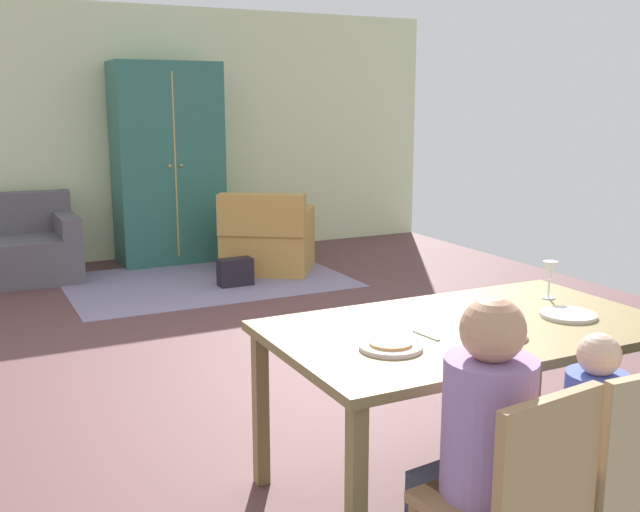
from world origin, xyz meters
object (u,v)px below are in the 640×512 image
at_px(dining_chair_child, 622,468).
at_px(armoire, 168,164).
at_px(plate_near_man, 391,347).
at_px(wine_glass, 550,272).
at_px(dining_chair_man, 517,499).
at_px(plate_near_child, 496,334).
at_px(handbag, 235,272).
at_px(plate_near_woman, 568,315).
at_px(armchair, 268,240).
at_px(person_child, 584,462).
at_px(person_man, 478,470).
at_px(dining_table, 468,340).

xyz_separation_m(dining_chair_child, armoire, (0.15, 6.19, 0.56)).
distance_m(plate_near_man, wine_glass, 1.14).
relative_size(dining_chair_man, dining_chair_child, 1.00).
height_order(plate_near_child, handbag, plate_near_child).
height_order(plate_near_woman, armchair, armchair).
height_order(plate_near_woman, dining_chair_man, dining_chair_man).
bearing_deg(person_child, armchair, 80.03).
height_order(plate_near_child, armchair, armchair).
xyz_separation_m(plate_near_man, handbag, (0.85, 4.10, -0.64)).
relative_size(plate_near_child, armchair, 0.21).
distance_m(armoire, handbag, 1.66).
height_order(plate_near_woman, dining_chair_child, dining_chair_child).
xyz_separation_m(plate_near_man, wine_glass, (1.09, 0.30, 0.12)).
distance_m(dining_chair_man, person_man, 0.18).
bearing_deg(wine_glass, dining_chair_child, -120.94).
relative_size(plate_near_child, dining_chair_child, 0.29).
bearing_deg(plate_near_woman, plate_near_child, -170.38).
xyz_separation_m(person_child, handbag, (0.38, 4.66, -0.30)).
height_order(wine_glass, handbag, wine_glass).
relative_size(dining_chair_man, armchair, 0.73).
bearing_deg(armoire, dining_chair_child, -91.42).
bearing_deg(armoire, dining_table, -91.61).
bearing_deg(dining_chair_child, person_man, 159.69).
xyz_separation_m(dining_chair_man, person_child, (0.46, 0.17, -0.06)).
bearing_deg(wine_glass, dining_table, -163.75).
distance_m(armchair, handbag, 0.72).
xyz_separation_m(plate_near_man, plate_near_woman, (0.94, 0.02, 0.00)).
xyz_separation_m(wine_glass, person_child, (-0.62, -0.87, -0.46)).
height_order(dining_table, person_child, person_child).
xyz_separation_m(plate_near_man, person_child, (0.47, -0.57, -0.34)).
bearing_deg(plate_near_woman, dining_chair_child, -122.16).
bearing_deg(plate_near_man, dining_table, 14.27).
xyz_separation_m(plate_near_man, armchair, (1.37, 4.55, -0.45)).
relative_size(wine_glass, armchair, 0.16).
height_order(dining_chair_man, person_child, person_child).
bearing_deg(dining_table, dining_chair_child, -90.21).
distance_m(person_man, armchair, 5.30).
bearing_deg(handbag, dining_table, -95.47).
bearing_deg(dining_chair_man, handbag, 80.10).
relative_size(dining_table, armchair, 1.45).
bearing_deg(dining_table, armoire, 88.39).
distance_m(person_child, armchair, 5.20).
bearing_deg(wine_glass, handbag, 93.57).
relative_size(plate_near_man, armoire, 0.12).
bearing_deg(armchair, dining_chair_man, -104.46).
bearing_deg(dining_chair_man, dining_table, 61.59).
bearing_deg(plate_near_child, plate_near_man, 172.75).
bearing_deg(wine_glass, armchair, 86.19).
xyz_separation_m(wine_glass, person_man, (-1.09, -0.86, -0.38)).
bearing_deg(wine_glass, armoire, 95.18).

